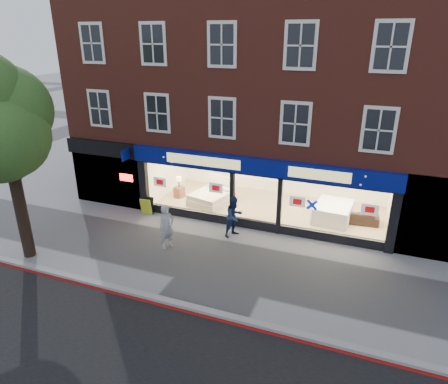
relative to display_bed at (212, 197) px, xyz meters
The scene contains 13 objects.
ground 5.59m from the display_bed, 60.45° to the right, with size 120.00×120.00×0.00m, color gray.
kerb_line 8.43m from the display_bed, 70.92° to the right, with size 60.00×0.10×0.01m, color #8C0A07.
kerb_stone 8.23m from the display_bed, 70.47° to the right, with size 60.00×0.25×0.12m, color gray.
showroom_floor 2.80m from the display_bed, ahead, with size 11.00×4.50×0.10m, color tan.
building 7.13m from the display_bed, 37.27° to the left, with size 19.00×8.26×10.30m.
street_tree 9.66m from the display_bed, 124.31° to the right, with size 4.00×3.20×6.60m.
display_bed is the anchor object (origin of this frame).
bedside_table 1.87m from the display_bed, behind, with size 0.45×0.45×0.55m, color brown.
mattress_stack 5.85m from the display_bed, ahead, with size 1.69×2.06×0.77m.
sofa 6.86m from the display_bed, ahead, with size 1.93×0.76×0.56m, color black.
a_board 3.27m from the display_bed, 138.76° to the right, with size 0.54×0.35×0.83m, color #B4C422.
pedestrian_grey 4.62m from the display_bed, 90.50° to the right, with size 0.66×0.43×1.81m, color #A2A4A9.
pedestrian_blue 3.47m from the display_bed, 51.98° to the right, with size 0.86×0.67×1.77m, color #1A294A.
Camera 1 is at (4.36, -12.08, 8.06)m, focal length 32.00 mm.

